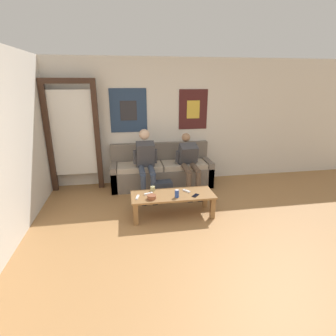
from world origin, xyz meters
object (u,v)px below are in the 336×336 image
at_px(person_seated_teen, 189,161).
at_px(backpack, 163,191).
at_px(pillar_candle, 153,189).
at_px(game_controller_near_left, 148,194).
at_px(coffee_table, 173,198).
at_px(person_seated_adult, 146,160).
at_px(ceramic_bowl, 152,197).
at_px(drink_can_blue, 177,194).
at_px(game_controller_near_right, 187,191).
at_px(cell_phone, 196,195).
at_px(couch, 162,172).
at_px(game_controller_far_center, 137,197).

bearing_deg(person_seated_teen, backpack, -146.66).
bearing_deg(pillar_candle, game_controller_near_left, -121.45).
relative_size(coffee_table, person_seated_teen, 1.20).
distance_m(pillar_candle, game_controller_near_left, 0.16).
xyz_separation_m(person_seated_teen, pillar_candle, (-0.80, -0.79, -0.20)).
distance_m(person_seated_adult, pillar_candle, 0.83).
height_order(person_seated_adult, backpack, person_seated_adult).
bearing_deg(ceramic_bowl, drink_can_blue, -1.05).
height_order(person_seated_teen, drink_can_blue, person_seated_teen).
relative_size(backpack, game_controller_near_right, 2.63).
height_order(ceramic_bowl, cell_phone, ceramic_bowl).
distance_m(coffee_table, backpack, 0.62).
relative_size(drink_can_blue, game_controller_near_right, 0.91).
bearing_deg(couch, cell_phone, -77.16).
height_order(person_seated_adult, person_seated_teen, person_seated_adult).
bearing_deg(ceramic_bowl, coffee_table, 19.43).
height_order(couch, game_controller_near_left, couch).
distance_m(person_seated_teen, game_controller_near_left, 1.31).
height_order(person_seated_adult, drink_can_blue, person_seated_adult).
xyz_separation_m(backpack, pillar_candle, (-0.23, -0.42, 0.24)).
bearing_deg(person_seated_teen, game_controller_near_left, -133.63).
xyz_separation_m(person_seated_adult, person_seated_teen, (0.84, 0.00, -0.06)).
height_order(person_seated_teen, game_controller_far_center, person_seated_teen).
height_order(backpack, game_controller_near_right, game_controller_near_right).
xyz_separation_m(coffee_table, backpack, (-0.07, 0.60, -0.14)).
relative_size(person_seated_adult, cell_phone, 8.48).
bearing_deg(person_seated_teen, couch, 144.83).
distance_m(pillar_candle, game_controller_far_center, 0.36).
xyz_separation_m(ceramic_bowl, game_controller_far_center, (-0.21, 0.07, -0.02)).
height_order(person_seated_adult, game_controller_near_left, person_seated_adult).
height_order(game_controller_far_center, cell_phone, game_controller_far_center).
distance_m(backpack, pillar_candle, 0.53).
xyz_separation_m(game_controller_near_left, game_controller_near_right, (0.63, 0.00, 0.00)).
height_order(person_seated_adult, ceramic_bowl, person_seated_adult).
bearing_deg(game_controller_far_center, backpack, 53.04).
bearing_deg(game_controller_far_center, ceramic_bowl, -18.52).
bearing_deg(person_seated_adult, couch, 45.03).
height_order(person_seated_adult, game_controller_near_right, person_seated_adult).
relative_size(person_seated_teen, game_controller_near_right, 8.09).
height_order(ceramic_bowl, pillar_candle, pillar_candle).
bearing_deg(ceramic_bowl, cell_phone, -0.14).
height_order(couch, cell_phone, couch).
xyz_separation_m(person_seated_teen, ceramic_bowl, (-0.86, -1.11, -0.20)).
bearing_deg(backpack, person_seated_adult, 125.42).
relative_size(person_seated_adult, pillar_candle, 14.33).
bearing_deg(ceramic_bowl, backpack, 68.78).
bearing_deg(drink_can_blue, game_controller_near_right, 42.78).
relative_size(ceramic_bowl, game_controller_near_right, 1.04).
relative_size(person_seated_teen, game_controller_near_left, 7.58).
height_order(coffee_table, person_seated_adult, person_seated_adult).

